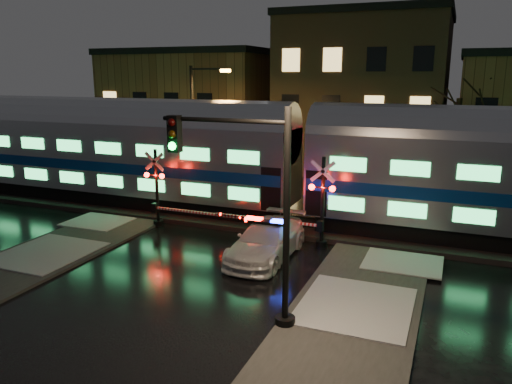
% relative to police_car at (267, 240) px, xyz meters
% --- Properties ---
extents(ground, '(120.00, 120.00, 0.00)m').
position_rel_police_car_xyz_m(ground, '(-2.16, -0.26, -0.77)').
color(ground, black).
rests_on(ground, ground).
extents(ballast, '(90.00, 4.20, 0.24)m').
position_rel_police_car_xyz_m(ballast, '(-2.16, 4.74, -0.65)').
color(ballast, black).
rests_on(ballast, ground).
extents(sidewalk_right, '(4.00, 20.00, 0.12)m').
position_rel_police_car_xyz_m(sidewalk_right, '(4.34, -6.26, -0.71)').
color(sidewalk_right, '#2D2D2D').
rests_on(sidewalk_right, ground).
extents(building_left, '(14.00, 10.00, 9.00)m').
position_rel_police_car_xyz_m(building_left, '(-15.16, 21.74, 3.73)').
color(building_left, brown).
rests_on(building_left, ground).
extents(building_mid, '(12.00, 11.00, 11.50)m').
position_rel_police_car_xyz_m(building_mid, '(-0.16, 22.24, 4.98)').
color(building_mid, brown).
rests_on(building_mid, ground).
extents(train, '(51.00, 3.12, 5.92)m').
position_rel_police_car_xyz_m(train, '(0.08, 4.74, 2.62)').
color(train, black).
rests_on(train, ballast).
extents(police_car, '(2.17, 5.25, 1.69)m').
position_rel_police_car_xyz_m(police_car, '(0.00, 0.00, 0.00)').
color(police_car, silver).
rests_on(police_car, ground).
extents(crossing_signal_right, '(5.69, 0.65, 4.03)m').
position_rel_police_car_xyz_m(crossing_signal_right, '(1.41, 2.05, 0.90)').
color(crossing_signal_right, black).
rests_on(crossing_signal_right, ground).
extents(crossing_signal_left, '(5.49, 0.64, 3.88)m').
position_rel_police_car_xyz_m(crossing_signal_left, '(-6.26, 2.04, 0.84)').
color(crossing_signal_left, black).
rests_on(crossing_signal_left, ground).
extents(traffic_light, '(4.26, 0.74, 6.58)m').
position_rel_police_car_xyz_m(traffic_light, '(1.55, -5.24, 2.73)').
color(traffic_light, black).
rests_on(traffic_light, ground).
extents(streetlight, '(2.65, 0.28, 7.92)m').
position_rel_police_car_xyz_m(streetlight, '(-7.94, 8.74, 3.80)').
color(streetlight, black).
rests_on(streetlight, ground).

